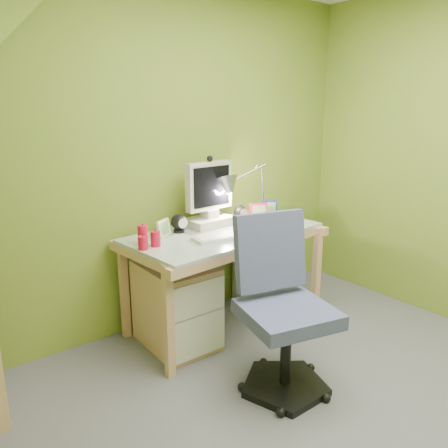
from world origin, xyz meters
TOP-DOWN VIEW (x-y plane):
  - floor at (0.00, 0.00)m, footprint 3.20×3.20m
  - wall_back at (0.00, 1.60)m, footprint 3.20×0.01m
  - desk at (0.18, 1.23)m, footprint 1.41×0.80m
  - monitor at (0.18, 1.41)m, footprint 0.43×0.27m
  - speaker_left at (-0.09, 1.39)m, footprint 0.12×0.12m
  - speaker_right at (0.45, 1.39)m, footprint 0.11×0.11m
  - keyboard at (0.10, 1.09)m, footprint 0.49×0.21m
  - mousepad at (0.56, 1.09)m, footprint 0.29×0.24m
  - mouse at (0.56, 1.09)m, footprint 0.12×0.09m
  - amber_tumbler at (0.36, 1.15)m, footprint 0.08×0.08m
  - candle_cluster at (-0.42, 1.24)m, footprint 0.19×0.18m
  - photo_frame_red at (0.60, 1.35)m, footprint 0.14×0.07m
  - photo_frame_blue at (0.74, 1.39)m, footprint 0.13×0.08m
  - photo_frame_green at (-0.22, 1.37)m, footprint 0.12×0.08m
  - desk_lamp at (0.63, 1.41)m, footprint 0.59×0.32m
  - task_chair at (0.00, 0.43)m, footprint 0.64×0.64m
  - radiator at (0.71, 1.50)m, footprint 0.38×0.18m

SIDE VIEW (x-z plane):
  - floor at x=0.00m, z-range -0.01..0.00m
  - radiator at x=0.71m, z-range 0.00..0.37m
  - desk at x=0.18m, z-range 0.00..0.72m
  - task_chair at x=0.00m, z-range 0.00..0.96m
  - mousepad at x=0.56m, z-range 0.72..0.73m
  - keyboard at x=0.10m, z-range 0.72..0.75m
  - mouse at x=0.56m, z-range 0.72..0.76m
  - amber_tumbler at x=0.36m, z-range 0.72..0.82m
  - photo_frame_green at x=-0.22m, z-range 0.72..0.84m
  - photo_frame_blue at x=0.74m, z-range 0.72..0.84m
  - speaker_right at x=0.45m, z-range 0.72..0.84m
  - photo_frame_red at x=0.60m, z-range 0.72..0.84m
  - candle_cluster at x=-0.42m, z-range 0.72..0.85m
  - speaker_left at x=-0.09m, z-range 0.72..0.85m
  - monitor at x=0.18m, z-range 0.72..1.29m
  - desk_lamp at x=0.63m, z-range 0.72..1.32m
  - wall_back at x=0.00m, z-range 0.00..2.40m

